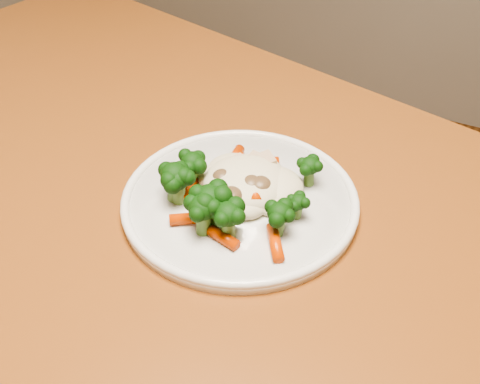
% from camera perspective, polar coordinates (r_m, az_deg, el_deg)
% --- Properties ---
extents(dining_table, '(1.26, 0.99, 0.75)m').
position_cam_1_polar(dining_table, '(0.77, -9.76, -5.97)').
color(dining_table, '#955222').
rests_on(dining_table, ground).
extents(plate, '(0.26, 0.26, 0.01)m').
position_cam_1_polar(plate, '(0.66, 0.00, -0.96)').
color(plate, white).
rests_on(plate, dining_table).
extents(meal, '(0.17, 0.16, 0.04)m').
position_cam_1_polar(meal, '(0.64, -0.89, 0.32)').
color(meal, beige).
rests_on(meal, plate).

